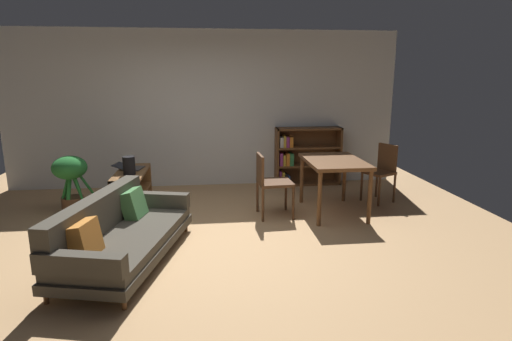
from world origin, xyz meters
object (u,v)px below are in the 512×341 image
object	(u,v)px
dining_table	(334,166)
potted_floor_plant	(71,177)
media_console	(132,191)
dining_chair_far	(382,169)
bookshelf	(303,156)
desk_speaker	(129,166)
open_laptop	(130,167)
fabric_couch	(119,233)
dining_chair_near	(270,180)

from	to	relation	value
dining_table	potted_floor_plant	bearing A→B (deg)	174.08
media_console	dining_chair_far	world-z (taller)	dining_chair_far
bookshelf	media_console	bearing A→B (deg)	-157.64
dining_table	dining_chair_far	distance (m)	1.04
media_console	desk_speaker	world-z (taller)	desk_speaker
open_laptop	dining_chair_far	size ratio (longest dim) A/B	0.52
fabric_couch	desk_speaker	bearing A→B (deg)	95.38
dining_chair_near	dining_chair_far	size ratio (longest dim) A/B	0.99
dining_chair_near	bookshelf	world-z (taller)	bookshelf
media_console	dining_chair_near	size ratio (longest dim) A/B	1.26
media_console	desk_speaker	size ratio (longest dim) A/B	4.34
fabric_couch	dining_chair_near	world-z (taller)	dining_chair_near
fabric_couch	dining_table	bearing A→B (deg)	25.35
desk_speaker	dining_chair_near	distance (m)	1.98
fabric_couch	bookshelf	xyz separation A→B (m)	(2.66, 2.92, 0.20)
fabric_couch	desk_speaker	distance (m)	1.62
dining_table	dining_chair_near	world-z (taller)	dining_chair_near
media_console	dining_chair_far	xyz separation A→B (m)	(3.80, -0.01, 0.23)
desk_speaker	dining_table	bearing A→B (deg)	-5.42
media_console	dining_chair_near	bearing A→B (deg)	-14.99
media_console	bookshelf	xyz separation A→B (m)	(2.82, 1.16, 0.23)
potted_floor_plant	open_laptop	bearing A→B (deg)	17.97
potted_floor_plant	dining_chair_near	world-z (taller)	dining_chair_near
media_console	dining_chair_far	size ratio (longest dim) A/B	1.25
desk_speaker	bookshelf	world-z (taller)	bookshelf
open_laptop	dining_chair_near	bearing A→B (deg)	-18.97
fabric_couch	bookshelf	bearing A→B (deg)	47.73
dining_table	bookshelf	xyz separation A→B (m)	(-0.06, 1.63, -0.18)
media_console	potted_floor_plant	distance (m)	0.86
dining_chair_near	dining_chair_far	xyz separation A→B (m)	(1.84, 0.51, -0.01)
fabric_couch	potted_floor_plant	world-z (taller)	potted_floor_plant
fabric_couch	bookshelf	world-z (taller)	bookshelf
potted_floor_plant	dining_chair_near	distance (m)	2.82
fabric_couch	open_laptop	xyz separation A→B (m)	(-0.20, 1.93, 0.28)
desk_speaker	dining_chair_far	xyz separation A→B (m)	(3.79, 0.19, -0.20)
potted_floor_plant	dining_table	distance (m)	3.73
media_console	dining_table	world-z (taller)	dining_table
open_laptop	bookshelf	bearing A→B (deg)	19.21
open_laptop	dining_table	distance (m)	3.00
media_console	fabric_couch	bearing A→B (deg)	-84.68
dining_chair_far	potted_floor_plant	bearing A→B (deg)	-179.05
potted_floor_plant	dining_chair_near	xyz separation A→B (m)	(2.78, -0.44, -0.02)
dining_chair_far	bookshelf	xyz separation A→B (m)	(-0.98, 1.17, -0.00)
desk_speaker	bookshelf	distance (m)	3.12
fabric_couch	open_laptop	world-z (taller)	fabric_couch
potted_floor_plant	dining_table	world-z (taller)	potted_floor_plant
potted_floor_plant	dining_chair_far	bearing A→B (deg)	0.95
dining_table	dining_chair_near	xyz separation A→B (m)	(-0.92, -0.05, -0.17)
open_laptop	potted_floor_plant	distance (m)	0.82
dining_chair_near	bookshelf	bearing A→B (deg)	63.04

